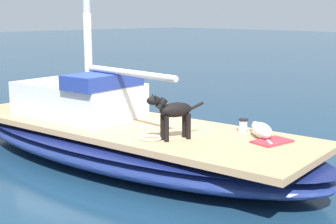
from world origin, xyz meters
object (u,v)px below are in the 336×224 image
coiled_rope (151,138)px  deck_towel (272,141)px  dog_white (261,130)px  dog_black (173,112)px  sailboat_main (127,142)px  deck_winch (243,125)px

coiled_rope → deck_towel: bearing=-49.1°
dog_white → dog_black: 1.38m
sailboat_main → deck_towel: size_ratio=13.44×
deck_towel → dog_black: bearing=129.7°
dog_black → coiled_rope: 0.51m
dog_white → dog_black: size_ratio=0.87×
dog_white → deck_towel: dog_white is taller
deck_towel → dog_white: bearing=63.3°
dog_black → deck_winch: 1.27m
sailboat_main → deck_towel: bearing=-72.8°
coiled_rope → deck_towel: (1.16, -1.34, -0.01)m
dog_white → dog_black: bearing=142.9°
deck_towel → deck_winch: bearing=71.7°
dog_black → coiled_rope: (-0.23, 0.23, -0.40)m
dog_black → deck_towel: 1.50m
deck_winch → coiled_rope: size_ratio=0.65×
dog_white → coiled_rope: (-1.31, 1.04, -0.08)m
sailboat_main → deck_towel: (0.74, -2.40, 0.34)m
deck_winch → deck_towel: 0.75m
sailboat_main → coiled_rope: bearing=-111.2°
dog_black → deck_towel: size_ratio=1.64×
dog_white → coiled_rope: 1.67m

